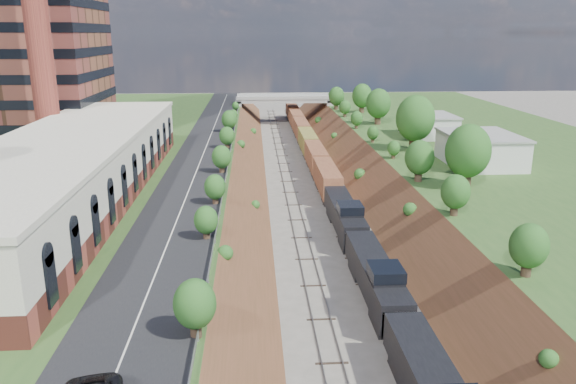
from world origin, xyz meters
name	(u,v)px	position (x,y,z in m)	size (l,w,h in m)	color
platform_left	(85,174)	(-33.00, 60.00, 2.50)	(44.00, 180.00, 5.00)	#325422
platform_right	(517,167)	(33.00, 60.00, 2.50)	(44.00, 180.00, 5.00)	#325422
embankment_left	(234,188)	(-11.00, 60.00, 0.00)	(7.07, 180.00, 7.07)	brown
embankment_right	(377,185)	(11.00, 60.00, 0.00)	(7.07, 180.00, 7.07)	brown
rail_left_track	(289,186)	(-2.60, 60.00, 0.09)	(1.58, 180.00, 0.18)	gray
rail_right_track	(323,186)	(2.60, 60.00, 0.09)	(1.58, 180.00, 0.18)	gray
road	(203,155)	(-15.50, 60.00, 5.05)	(8.00, 180.00, 0.10)	black
guardrail	(230,152)	(-11.40, 59.80, 5.55)	(0.10, 171.00, 0.70)	#99999E
commercial_building	(69,168)	(-28.00, 38.00, 8.51)	(14.30, 62.30, 7.00)	brown
smokestack	(36,14)	(-36.00, 56.00, 25.00)	(3.20, 3.20, 40.00)	brown
overpass	(284,105)	(0.00, 122.00, 4.92)	(24.50, 8.30, 7.40)	gray
white_building_near	(480,150)	(23.50, 52.00, 7.00)	(9.00, 12.00, 4.00)	silver
white_building_far	(429,126)	(23.00, 74.00, 6.80)	(8.00, 10.00, 3.60)	silver
tree_right_large	(468,151)	(17.00, 40.00, 9.38)	(5.25, 5.25, 7.61)	#473323
tree_left_crest	(207,236)	(-11.80, 20.00, 7.04)	(2.45, 2.45, 3.55)	#473323
freight_train	(316,158)	(2.60, 69.28, 2.40)	(2.71, 138.89, 4.55)	black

